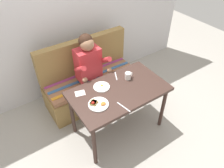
# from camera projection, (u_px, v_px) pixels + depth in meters

# --- Properties ---
(ground_plane) EXTENTS (8.00, 8.00, 0.00)m
(ground_plane) POSITION_uv_depth(u_px,v_px,m) (118.00, 127.00, 3.07)
(ground_plane) COLOR #A19B92
(back_wall) EXTENTS (4.40, 0.10, 2.60)m
(back_wall) POSITION_uv_depth(u_px,v_px,m) (69.00, 11.00, 3.03)
(back_wall) COLOR silver
(back_wall) RESTS_ON ground
(table) EXTENTS (1.20, 0.70, 0.73)m
(table) POSITION_uv_depth(u_px,v_px,m) (119.00, 95.00, 2.65)
(table) COLOR #3A2720
(table) RESTS_ON ground
(couch) EXTENTS (1.44, 0.56, 1.00)m
(couch) POSITION_uv_depth(u_px,v_px,m) (90.00, 82.00, 3.34)
(couch) COLOR olive
(couch) RESTS_ON ground
(person) EXTENTS (0.45, 0.61, 1.21)m
(person) POSITION_uv_depth(u_px,v_px,m) (91.00, 67.00, 2.93)
(person) COLOR red
(person) RESTS_ON ground
(plate_breakfast) EXTENTS (0.23, 0.23, 0.05)m
(plate_breakfast) POSITION_uv_depth(u_px,v_px,m) (98.00, 104.00, 2.39)
(plate_breakfast) COLOR white
(plate_breakfast) RESTS_ON table
(plate_eggs) EXTENTS (0.21, 0.21, 0.04)m
(plate_eggs) POSITION_uv_depth(u_px,v_px,m) (102.00, 87.00, 2.63)
(plate_eggs) COLOR white
(plate_eggs) RESTS_ON table
(coffee_mug) EXTENTS (0.12, 0.08, 0.09)m
(coffee_mug) POSITION_uv_depth(u_px,v_px,m) (128.00, 76.00, 2.73)
(coffee_mug) COLOR white
(coffee_mug) RESTS_ON table
(napkin) EXTENTS (0.14, 0.12, 0.01)m
(napkin) POSITION_uv_depth(u_px,v_px,m) (80.00, 93.00, 2.54)
(napkin) COLOR silver
(napkin) RESTS_ON table
(fork) EXTENTS (0.09, 0.16, 0.00)m
(fork) POSITION_uv_depth(u_px,v_px,m) (116.00, 76.00, 2.80)
(fork) COLOR silver
(fork) RESTS_ON table
(knife) EXTENTS (0.05, 0.20, 0.00)m
(knife) POSITION_uv_depth(u_px,v_px,m) (124.00, 107.00, 2.37)
(knife) COLOR silver
(knife) RESTS_ON table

